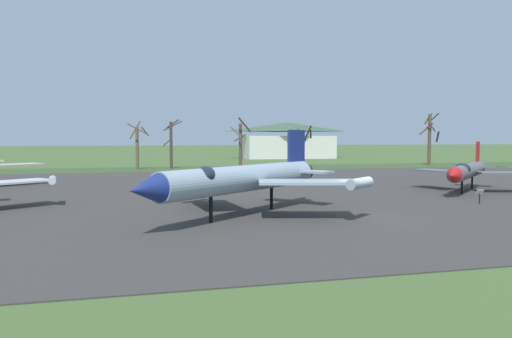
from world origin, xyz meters
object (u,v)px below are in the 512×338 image
Objects in this scene: jet_fighter_front_left at (242,178)px; info_placard_rear_center at (480,195)px; visitor_building at (287,141)px; jet_fighter_rear_center at (467,171)px.

info_placard_rear_center is (17.04, 1.28, -1.61)m from jet_fighter_front_left.
jet_fighter_front_left is at bearing -109.73° from visitor_building.
visitor_building reaches higher than jet_fighter_front_left.
jet_fighter_rear_center is (21.20, 8.06, -0.43)m from jet_fighter_front_left.
jet_fighter_rear_center reaches higher than info_placard_rear_center.
jet_fighter_front_left is at bearing -159.17° from jet_fighter_rear_center.
visitor_building is at bearing 81.38° from info_placard_rear_center.
info_placard_rear_center is at bearing 4.31° from jet_fighter_front_left.
info_placard_rear_center is (-4.16, -6.78, -1.18)m from jet_fighter_rear_center.
info_placard_rear_center is at bearing -98.62° from visitor_building.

